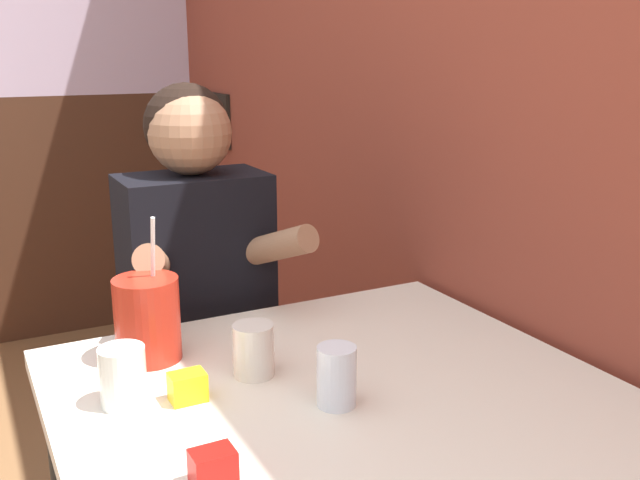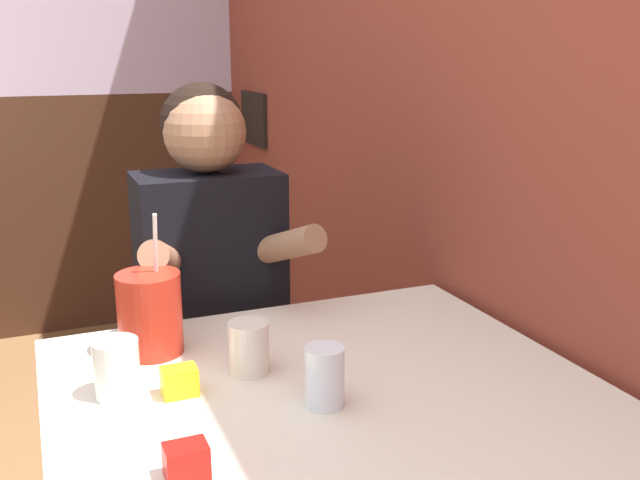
{
  "view_description": "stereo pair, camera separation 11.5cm",
  "coord_description": "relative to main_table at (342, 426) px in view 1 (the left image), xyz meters",
  "views": [
    {
      "loc": [
        0.16,
        -0.69,
        1.3
      ],
      "look_at": [
        0.76,
        0.47,
        0.95
      ],
      "focal_mm": 40.0,
      "sensor_mm": 36.0,
      "label": 1
    },
    {
      "loc": [
        0.27,
        -0.74,
        1.3
      ],
      "look_at": [
        0.76,
        0.47,
        0.95
      ],
      "focal_mm": 40.0,
      "sensor_mm": 36.0,
      "label": 2
    }
  ],
  "objects": [
    {
      "name": "brick_wall_right",
      "position": [
        0.52,
        1.04,
        0.69
      ],
      "size": [
        0.08,
        4.66,
        2.7
      ],
      "color": "brown",
      "rests_on": "ground_plane"
    },
    {
      "name": "main_table",
      "position": [
        0.0,
        0.0,
        0.0
      ],
      "size": [
        0.94,
        0.89,
        0.72
      ],
      "color": "beige",
      "rests_on": "ground_plane"
    },
    {
      "name": "person_seated",
      "position": [
        -0.06,
        0.6,
        -0.02
      ],
      "size": [
        0.42,
        0.4,
        1.23
      ],
      "color": "black",
      "rests_on": "ground_plane"
    },
    {
      "name": "cocktail_pitcher",
      "position": [
        -0.26,
        0.29,
        0.14
      ],
      "size": [
        0.12,
        0.12,
        0.28
      ],
      "color": "#B22819",
      "rests_on": "main_table"
    },
    {
      "name": "glass_near_pitcher",
      "position": [
        -0.03,
        -0.03,
        0.12
      ],
      "size": [
        0.07,
        0.07,
        0.1
      ],
      "color": "silver",
      "rests_on": "main_table"
    },
    {
      "name": "glass_center",
      "position": [
        -0.34,
        0.13,
        0.11
      ],
      "size": [
        0.08,
        0.08,
        0.1
      ],
      "color": "silver",
      "rests_on": "main_table"
    },
    {
      "name": "glass_far_side",
      "position": [
        -0.11,
        0.14,
        0.11
      ],
      "size": [
        0.08,
        0.08,
        0.1
      ],
      "color": "silver",
      "rests_on": "main_table"
    },
    {
      "name": "condiment_ketchup",
      "position": [
        -0.29,
        -0.15,
        0.09
      ],
      "size": [
        0.06,
        0.04,
        0.05
      ],
      "color": "#B7140F",
      "rests_on": "main_table"
    },
    {
      "name": "condiment_mustard",
      "position": [
        -0.25,
        0.1,
        0.09
      ],
      "size": [
        0.06,
        0.04,
        0.05
      ],
      "color": "yellow",
      "rests_on": "main_table"
    }
  ]
}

